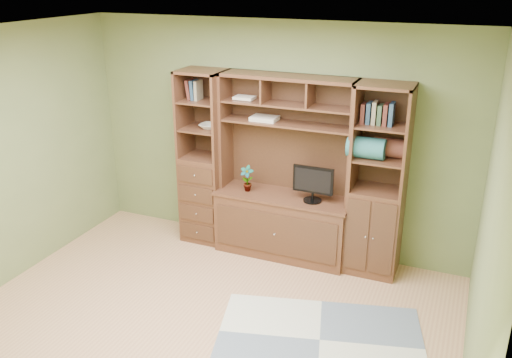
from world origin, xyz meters
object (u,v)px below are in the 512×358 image
at_px(center_hutch, 283,170).
at_px(monitor, 313,178).
at_px(left_tower, 204,158).
at_px(right_tower, 378,182).

xyz_separation_m(center_hutch, monitor, (0.35, -0.03, -0.02)).
relative_size(left_tower, monitor, 3.75).
bearing_deg(monitor, left_tower, 177.54).
xyz_separation_m(center_hutch, left_tower, (-1.00, 0.04, 0.00)).
xyz_separation_m(center_hutch, right_tower, (1.02, 0.04, 0.00)).
bearing_deg(left_tower, right_tower, 0.00).
bearing_deg(monitor, center_hutch, 175.04).
distance_m(center_hutch, right_tower, 1.03).
height_order(center_hutch, right_tower, same).
relative_size(center_hutch, left_tower, 1.00).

